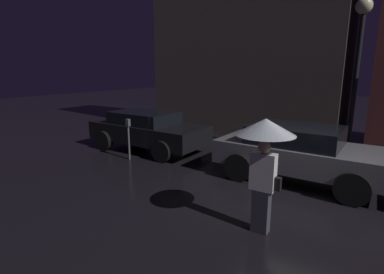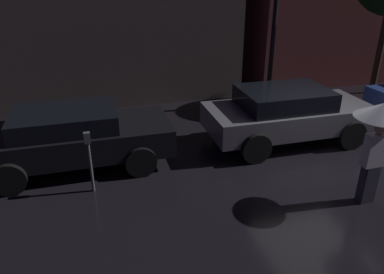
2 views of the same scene
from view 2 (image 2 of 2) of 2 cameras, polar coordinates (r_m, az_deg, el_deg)
ground_plane at (r=9.20m, az=19.47°, el=-3.63°), size 60.00×60.00×0.00m
parked_car_black at (r=8.63m, az=-17.64°, el=0.15°), size 4.20×1.95×1.34m
parked_car_grey at (r=9.74m, az=14.26°, el=3.56°), size 4.15×1.99×1.40m
pedestrian_with_umbrella at (r=7.38m, az=26.83°, el=1.49°), size 0.98×0.98×2.00m
parking_meter at (r=7.50m, az=-15.37°, el=-2.77°), size 0.12×0.10×1.29m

